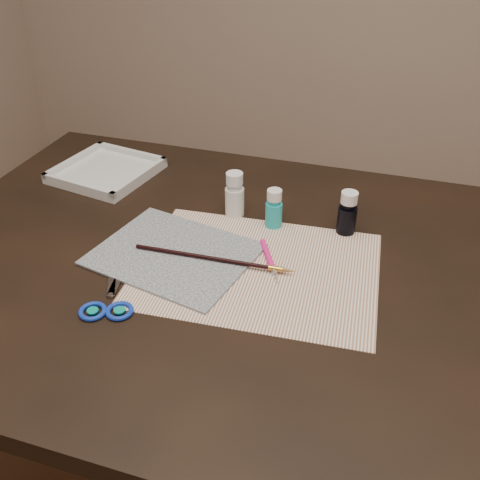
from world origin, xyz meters
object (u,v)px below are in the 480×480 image
(canvas, at_px, (174,254))
(palette_tray, at_px, (106,170))
(paint_bottle_navy, at_px, (347,213))
(scissors, at_px, (108,289))
(paint_bottle_white, at_px, (235,194))
(paper, at_px, (258,269))
(paint_bottle_cyan, at_px, (274,208))

(canvas, xyz_separation_m, palette_tray, (-0.29, 0.26, 0.01))
(paint_bottle_navy, xyz_separation_m, scissors, (-0.37, -0.31, -0.04))
(paint_bottle_white, height_order, scissors, paint_bottle_white)
(paint_bottle_white, height_order, palette_tray, paint_bottle_white)
(paper, distance_m, paint_bottle_white, 0.20)
(paint_bottle_white, relative_size, palette_tray, 0.47)
(canvas, xyz_separation_m, scissors, (-0.07, -0.13, 0.00))
(paint_bottle_white, bearing_deg, paper, -59.88)
(scissors, bearing_deg, paint_bottle_white, -48.23)
(paint_bottle_cyan, bearing_deg, paint_bottle_navy, 7.96)
(paint_bottle_white, bearing_deg, paint_bottle_navy, 0.20)
(paint_bottle_cyan, distance_m, palette_tray, 0.45)
(paint_bottle_cyan, distance_m, paint_bottle_navy, 0.15)
(scissors, bearing_deg, palette_tray, 3.94)
(paint_bottle_white, height_order, paint_bottle_navy, paint_bottle_white)
(paper, distance_m, paint_bottle_cyan, 0.16)
(paper, bearing_deg, scissors, -148.63)
(paint_bottle_cyan, bearing_deg, palette_tray, 166.95)
(paint_bottle_navy, distance_m, scissors, 0.48)
(paper, bearing_deg, canvas, -177.35)
(paint_bottle_cyan, height_order, palette_tray, paint_bottle_cyan)
(paper, xyz_separation_m, paint_bottle_navy, (0.14, 0.17, 0.05))
(paint_bottle_cyan, relative_size, palette_tray, 0.40)
(paint_bottle_navy, distance_m, palette_tray, 0.59)
(paint_bottle_navy, xyz_separation_m, palette_tray, (-0.59, 0.08, -0.03))
(paper, height_order, paint_bottle_cyan, paint_bottle_cyan)
(paint_bottle_white, height_order, paint_bottle_cyan, paint_bottle_white)
(paint_bottle_white, distance_m, palette_tray, 0.36)
(paint_bottle_cyan, relative_size, paint_bottle_navy, 0.91)
(paint_bottle_cyan, height_order, scissors, paint_bottle_cyan)
(paint_bottle_navy, relative_size, palette_tray, 0.44)
(paint_bottle_cyan, bearing_deg, paper, -86.52)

